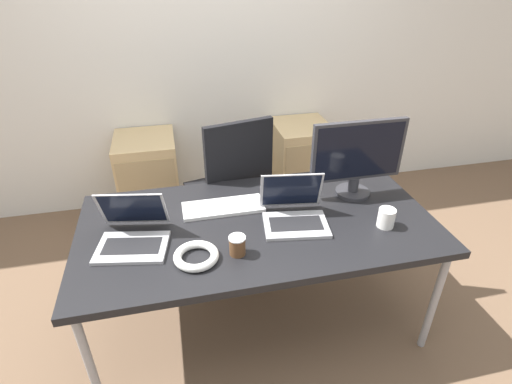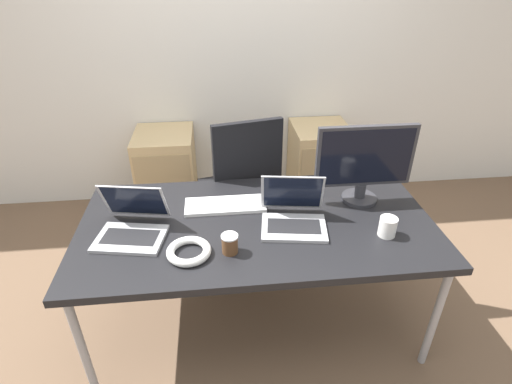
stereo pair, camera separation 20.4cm
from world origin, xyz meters
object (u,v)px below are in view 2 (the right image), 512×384
cabinet_right (318,167)px  cable_coil (189,251)px  coffee_cup_white (388,227)px  office_chair (240,202)px  monitor (364,163)px  coffee_cup_brown (230,244)px  laptop_left (132,225)px  mouse (275,201)px  laptop_right (293,215)px  cabinet_left (168,174)px  keyboard (225,205)px

cabinet_right → cable_coil: size_ratio=3.42×
cabinet_right → coffee_cup_white: 1.49m
office_chair → cabinet_right: office_chair is taller
monitor → coffee_cup_white: size_ratio=5.37×
office_chair → coffee_cup_brown: size_ratio=11.20×
coffee_cup_white → monitor: bearing=94.3°
laptop_left → monitor: 1.25m
office_chair → mouse: size_ratio=16.79×
monitor → cable_coil: 1.04m
laptop_right → monitor: bearing=24.7°
cabinet_left → monitor: bearing=-42.5°
laptop_left → coffee_cup_white: 1.26m
cabinet_right → monitor: bearing=-93.4°
keyboard → cable_coil: bearing=-115.2°
mouse → cabinet_left: bearing=123.4°
cabinet_right → monitor: monitor is taller
cabinet_left → keyboard: keyboard is taller
laptop_right → keyboard: (-0.34, 0.20, -0.04)m
coffee_cup_white → mouse: bearing=145.8°
cabinet_right → cable_coil: cable_coil is taller
coffee_cup_brown → office_chair: bearing=83.3°
keyboard → mouse: mouse is taller
coffee_cup_brown → cabinet_left: bearing=106.8°
coffee_cup_brown → monitor: bearing=27.3°
laptop_right → cabinet_right: bearing=69.6°
cabinet_left → laptop_right: size_ratio=1.99×
keyboard → coffee_cup_brown: coffee_cup_brown is taller
cabinet_left → keyboard: 1.24m
cabinet_left → cabinet_right: 1.26m
coffee_cup_white → cable_coil: (-0.97, -0.05, -0.03)m
cable_coil → office_chair: bearing=72.1°
cabinet_left → coffee_cup_white: 1.93m
office_chair → cable_coil: size_ratio=5.13×
cabinet_right → coffee_cup_brown: size_ratio=7.48×
coffee_cup_brown → laptop_right: bearing=30.2°
office_chair → laptop_right: size_ratio=2.98×
cabinet_right → coffee_cup_white: size_ratio=7.13×
cabinet_left → mouse: bearing=-56.6°
cabinet_right → coffee_cup_white: bearing=-91.6°
keyboard → mouse: 0.28m
cabinet_left → keyboard: size_ratio=1.62×
monitor → laptop_right: bearing=-155.3°
cabinet_left → cable_coil: (0.26, -1.48, 0.37)m
cabinet_left → laptop_left: size_ratio=1.89×
keyboard → laptop_left: bearing=-157.1°
cable_coil → laptop_left: bearing=145.7°
coffee_cup_white → cable_coil: coffee_cup_white is taller
cabinet_right → cable_coil: (-1.00, -1.48, 0.37)m
coffee_cup_brown → cable_coil: bearing=179.4°
cabinet_right → laptop_left: laptop_left is taller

